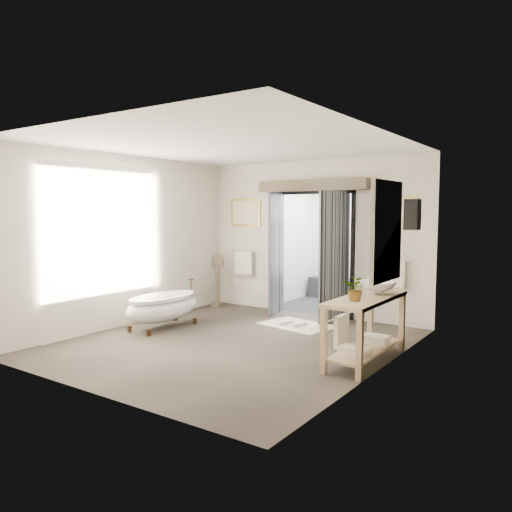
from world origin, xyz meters
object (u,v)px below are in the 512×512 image
at_px(rug, 297,325).
at_px(basin, 377,288).
at_px(clawfoot_tub, 163,306).
at_px(vanity, 364,323).

bearing_deg(rug, basin, -28.95).
distance_m(clawfoot_tub, basin, 3.62).
xyz_separation_m(clawfoot_tub, vanity, (3.50, 0.12, 0.14)).
xyz_separation_m(clawfoot_tub, basin, (3.55, 0.42, 0.57)).
height_order(rug, basin, basin).
distance_m(clawfoot_tub, vanity, 3.50).
distance_m(vanity, basin, 0.53).
bearing_deg(basin, clawfoot_tub, -159.88).
distance_m(clawfoot_tub, rug, 2.30).
relative_size(clawfoot_tub, vanity, 0.95).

